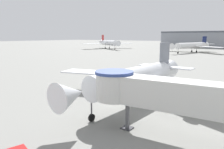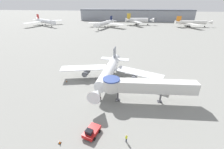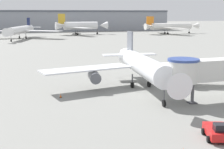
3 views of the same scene
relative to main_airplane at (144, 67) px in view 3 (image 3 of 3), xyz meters
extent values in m
plane|color=gray|center=(-0.72, -3.18, -3.69)|extent=(800.00, 800.00, 0.00)
cylinder|color=silver|center=(-0.05, -0.77, 0.13)|extent=(4.24, 17.80, 3.13)
cone|color=silver|center=(-0.80, -12.54, 0.13)|extent=(3.34, 3.63, 3.13)
cone|color=silver|center=(0.58, 9.12, 0.13)|extent=(3.42, 4.88, 3.13)
cube|color=silver|center=(-8.65, 2.57, -0.42)|extent=(15.03, 7.58, 0.22)
cube|color=silver|center=(8.91, 1.45, -0.42)|extent=(14.96, 9.16, 0.22)
cube|color=slate|center=(0.56, 8.88, 2.94)|extent=(0.45, 3.36, 4.07)
cube|color=silver|center=(0.59, 9.35, 0.68)|extent=(9.96, 2.96, 0.18)
cylinder|color=#565960|center=(-7.57, 1.39, -1.53)|extent=(1.93, 3.45, 1.72)
cylinder|color=#565960|center=(7.68, 0.42, -1.53)|extent=(1.93, 3.45, 1.72)
cylinder|color=#4C4C51|center=(-0.60, -9.50, -2.34)|extent=(0.18, 0.18, 1.80)
cylinder|color=black|center=(-0.60, -9.50, -3.24)|extent=(0.32, 0.91, 0.90)
cylinder|color=#4C4C51|center=(-1.31, 1.51, -2.34)|extent=(0.22, 0.22, 1.80)
cylinder|color=black|center=(-1.31, 1.51, -3.24)|extent=(0.46, 0.92, 0.90)
cylinder|color=#4C4C51|center=(1.50, 1.34, -2.34)|extent=(0.22, 0.22, 1.80)
cylinder|color=black|center=(1.50, 1.34, -3.24)|extent=(0.46, 0.92, 0.90)
cylinder|color=silver|center=(2.17, -8.94, 0.71)|extent=(3.90, 3.90, 2.80)
cylinder|color=navy|center=(2.17, -8.94, 2.26)|extent=(4.10, 4.10, 0.30)
cylinder|color=#56565B|center=(3.78, -8.80, -2.19)|extent=(0.44, 0.44, 2.99)
cube|color=#333338|center=(3.78, -8.80, -3.63)|extent=(1.10, 1.10, 0.12)
cube|color=red|center=(0.21, -20.36, -2.99)|extent=(3.04, 4.03, 0.77)
cube|color=black|center=(-0.01, -21.13, -2.26)|extent=(1.51, 1.32, 0.69)
cylinder|color=black|center=(-1.11, -21.00, -3.37)|extent=(0.50, 0.69, 0.62)
cylinder|color=black|center=(-0.56, -19.12, -3.37)|extent=(0.50, 0.69, 0.62)
cube|color=black|center=(-13.11, -1.64, -3.67)|extent=(0.36, 0.36, 0.04)
cone|color=orange|center=(-13.11, -1.64, -3.36)|extent=(0.25, 0.25, 0.56)
cylinder|color=white|center=(-13.11, -1.64, -3.30)|extent=(0.14, 0.14, 0.07)
cylinder|color=white|center=(-21.87, 105.84, 0.57)|extent=(10.53, 28.57, 3.45)
cone|color=white|center=(-26.29, 88.81, 0.57)|extent=(4.29, 4.54, 3.45)
cone|color=white|center=(-17.97, 120.86, 0.57)|extent=(4.64, 5.88, 3.45)
cube|color=white|center=(-30.86, 111.75, -0.03)|extent=(17.25, 7.02, 0.22)
cube|color=white|center=(-11.14, 106.63, -0.03)|extent=(17.50, 14.18, 0.22)
cube|color=#141E4C|center=(-18.04, 120.61, 3.68)|extent=(1.46, 4.79, 4.49)
cube|color=white|center=(-17.91, 121.11, 1.18)|extent=(12.00, 6.20, 0.18)
cylinder|color=#4C4C51|center=(-25.28, 92.72, -2.14)|extent=(0.18, 0.18, 1.98)
cylinder|color=black|center=(-25.28, 92.72, -3.14)|extent=(0.53, 1.13, 1.10)
cylinder|color=#4C4C51|center=(-22.48, 109.69, -2.14)|extent=(0.22, 0.22, 1.98)
cylinder|color=black|center=(-22.48, 109.69, -3.14)|extent=(0.66, 1.17, 1.10)
cylinder|color=#4C4C51|center=(-19.47, 108.91, -2.14)|extent=(0.22, 0.22, 1.98)
cylinder|color=black|center=(-19.47, 108.91, -3.14)|extent=(0.66, 1.17, 1.10)
cylinder|color=white|center=(61.98, 123.17, 0.79)|extent=(26.28, 6.98, 3.65)
cone|color=white|center=(78.32, 125.30, 0.79)|extent=(4.45, 4.14, 3.65)
cone|color=white|center=(47.81, 121.32, 0.79)|extent=(5.90, 4.32, 3.65)
cube|color=white|center=(60.15, 113.70, 0.15)|extent=(11.42, 15.68, 0.22)
cube|color=white|center=(57.79, 131.85, 0.15)|extent=(8.28, 15.45, 0.22)
cube|color=orange|center=(48.08, 121.36, 4.07)|extent=(4.61, 0.83, 4.74)
cube|color=white|center=(47.54, 121.29, 1.42)|extent=(4.49, 10.30, 0.18)
cylinder|color=#4C4C51|center=(74.39, 124.79, -2.09)|extent=(0.18, 0.18, 2.10)
cylinder|color=black|center=(74.39, 124.79, -3.14)|extent=(1.12, 0.40, 1.10)
cylinder|color=#4C4C51|center=(58.96, 121.12, -2.09)|extent=(0.22, 0.22, 2.10)
cylinder|color=black|center=(58.96, 121.12, -3.14)|extent=(1.14, 0.54, 1.10)
cylinder|color=#4C4C51|center=(58.54, 124.38, -2.09)|extent=(0.22, 0.22, 2.10)
cylinder|color=black|center=(58.54, 124.38, -3.14)|extent=(1.14, 0.54, 1.10)
cylinder|color=white|center=(10.07, 130.11, 1.39)|extent=(19.44, 6.51, 4.21)
cone|color=white|center=(23.51, 131.77, 1.39)|extent=(5.12, 4.75, 4.21)
cone|color=white|center=(-0.86, 128.77, 1.39)|extent=(6.79, 4.95, 4.21)
cube|color=white|center=(8.35, 120.24, 0.66)|extent=(10.69, 15.60, 0.22)
cube|color=white|center=(6.01, 139.28, 0.66)|extent=(7.57, 15.61, 0.22)
cube|color=gold|center=(-0.54, 128.81, 5.19)|extent=(3.90, 0.72, 5.48)
cube|color=white|center=(-1.17, 128.73, 2.13)|extent=(3.96, 10.44, 0.18)
cylinder|color=#4C4C51|center=(19.79, 131.31, -1.92)|extent=(0.18, 0.18, 2.42)
cylinder|color=black|center=(19.79, 131.31, -3.14)|extent=(1.12, 0.39, 1.10)
cylinder|color=#4C4C51|center=(7.94, 127.94, -1.92)|extent=(0.22, 0.22, 2.42)
cylinder|color=black|center=(7.94, 127.94, -3.14)|extent=(1.14, 0.53, 1.10)
cylinder|color=#4C4C51|center=(7.47, 131.71, -1.92)|extent=(0.22, 0.22, 2.42)
cylinder|color=black|center=(7.47, 131.71, -3.14)|extent=(1.14, 0.53, 1.10)
cube|color=gray|center=(5.88, 171.82, 2.61)|extent=(140.74, 21.69, 12.60)
cube|color=#4C515B|center=(5.88, 171.82, 9.51)|extent=(140.74, 22.12, 1.20)
camera|label=1|loc=(15.18, -27.66, 6.06)|focal=35.00mm
camera|label=2|loc=(7.01, -40.01, 18.85)|focal=24.00mm
camera|label=3|loc=(-16.67, -45.27, 8.18)|focal=50.00mm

